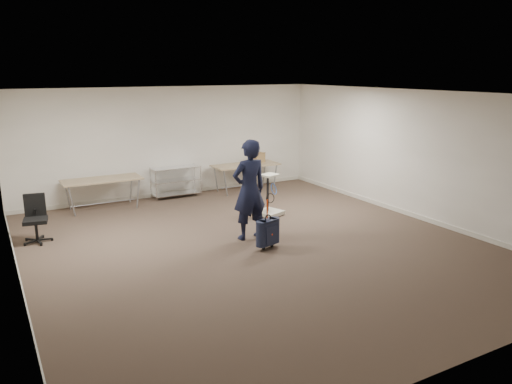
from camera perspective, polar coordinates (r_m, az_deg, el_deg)
ground at (r=9.40m, az=-0.11°, el=-6.16°), size 9.00×9.00×0.00m
room_shell at (r=10.55m, az=-3.76°, el=-3.65°), size 8.00×9.00×9.00m
folding_table_left at (r=12.18m, az=-17.19°, el=1.20°), size 1.80×0.75×0.73m
folding_table_right at (r=13.45m, az=-1.19°, el=2.97°), size 1.80×0.75×0.73m
wire_shelf at (r=12.97m, az=-9.15°, el=1.31°), size 1.22×0.47×0.80m
person at (r=9.54m, az=-0.77°, el=0.25°), size 0.73×0.50×1.95m
suitcase at (r=9.15m, az=1.35°, el=-4.61°), size 0.38×0.28×0.94m
office_chair at (r=10.42m, az=-23.80°, el=-3.76°), size 0.55×0.55×0.91m
equipment_cart at (r=11.24m, az=1.54°, el=-1.45°), size 0.65×0.65×0.95m
cardboard_box at (r=13.69m, az=0.16°, el=3.96°), size 0.42×0.37×0.27m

